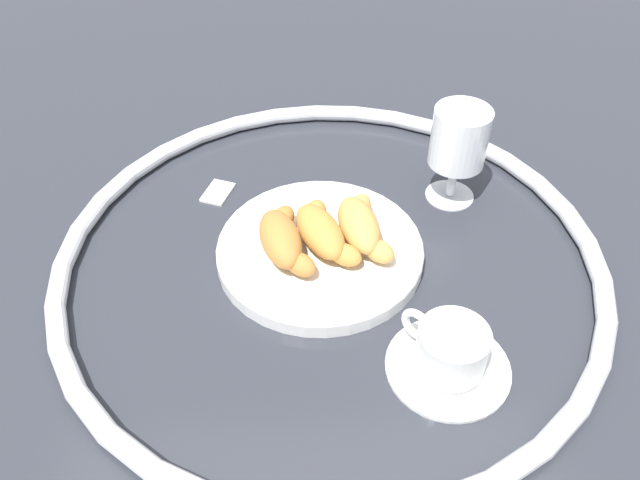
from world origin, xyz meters
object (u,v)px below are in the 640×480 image
croissant_extra (361,226)px  coffee_cup_near (450,353)px  juice_glass_left (459,140)px  sugar_packet (218,191)px  croissant_small (322,232)px  pastry_plate (320,250)px  croissant_large (283,239)px

croissant_extra → coffee_cup_near: size_ratio=0.99×
croissant_extra → juice_glass_left: juice_glass_left is taller
croissant_extra → sugar_packet: size_ratio=2.70×
croissant_small → croissant_extra: bearing=99.5°
pastry_plate → croissant_extra: size_ratio=1.94×
pastry_plate → croissant_small: 0.03m
coffee_cup_near → sugar_packet: size_ratio=2.72×
juice_glass_left → sugar_packet: size_ratio=2.80×
croissant_small → juice_glass_left: (-0.11, 0.19, 0.05)m
croissant_small → croissant_extra: (-0.01, 0.05, 0.00)m
coffee_cup_near → sugar_packet: coffee_cup_near is taller
coffee_cup_near → sugar_packet: 0.41m
juice_glass_left → croissant_extra: bearing=-53.7°
croissant_extra → sugar_packet: (-0.13, -0.19, -0.04)m
pastry_plate → juice_glass_left: (-0.11, 0.19, 0.08)m
coffee_cup_near → croissant_small: bearing=-145.6°
croissant_extra → sugar_packet: bearing=-124.0°
coffee_cup_near → juice_glass_left: size_ratio=0.97×
croissant_small → croissant_extra: size_ratio=0.94×
croissant_small → juice_glass_left: bearing=120.3°
croissant_large → pastry_plate: bearing=100.1°
croissant_large → juice_glass_left: (-0.12, 0.24, 0.05)m
coffee_cup_near → sugar_packet: bearing=-140.2°
pastry_plate → croissant_large: 0.06m
croissant_large → croissant_small: same height
pastry_plate → croissant_small: croissant_small is taller
pastry_plate → sugar_packet: pastry_plate is taller
pastry_plate → croissant_small: bearing=111.5°
pastry_plate → croissant_extra: croissant_extra is taller
croissant_large → coffee_cup_near: (0.17, 0.17, -0.02)m
coffee_cup_near → juice_glass_left: bearing=167.5°
pastry_plate → coffee_cup_near: (0.18, 0.13, 0.01)m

